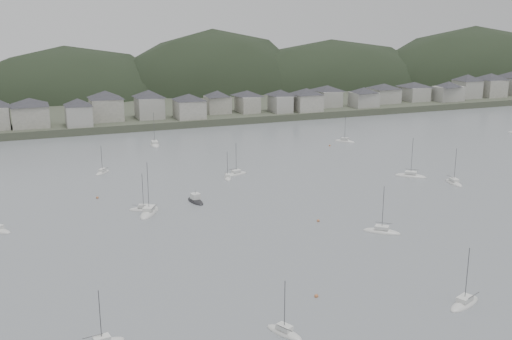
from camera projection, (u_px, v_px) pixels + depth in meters
name	position (u px, v px, depth m)	size (l,w,h in m)	color
ground	(433.00, 321.00, 93.41)	(900.00, 900.00, 0.00)	slate
far_shore_land	(121.00, 91.00, 358.68)	(900.00, 250.00, 3.00)	#383D2D
forested_ridge	(138.00, 118.00, 340.57)	(851.55, 103.94, 102.57)	black
waterfront_town	(272.00, 98.00, 274.22)	(451.48, 28.46, 12.92)	gray
sailboat_lead	(227.00, 178.00, 173.87)	(3.42, 6.49, 8.51)	silver
moored_fleet	(243.00, 204.00, 149.83)	(264.77, 169.88, 13.53)	silver
motor_launch_far	(196.00, 201.00, 152.27)	(3.73, 7.60, 3.75)	black
mooring_buoys	(292.00, 198.00, 155.34)	(158.02, 119.35, 0.70)	#AD6339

